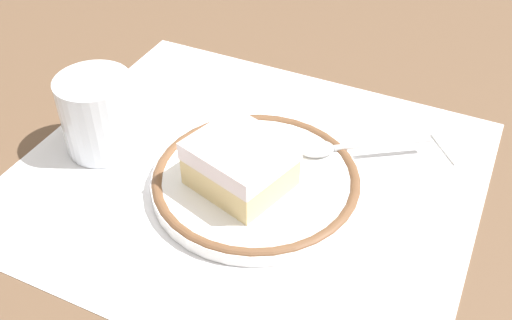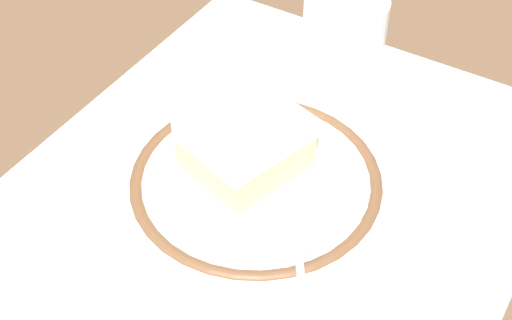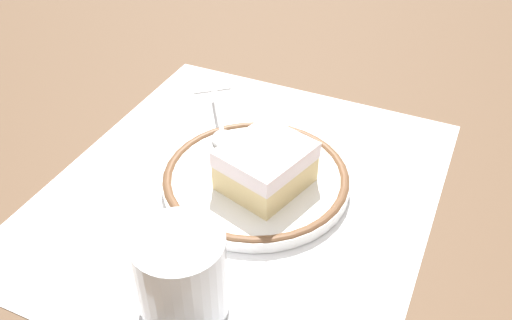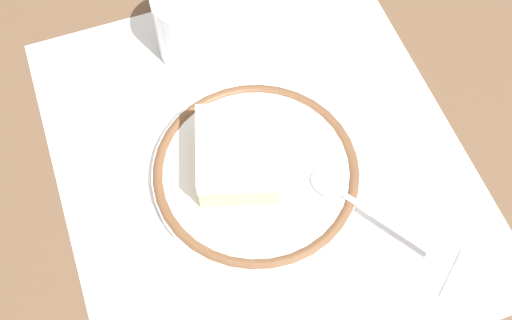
# 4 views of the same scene
# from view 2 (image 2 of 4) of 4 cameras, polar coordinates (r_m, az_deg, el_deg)

# --- Properties ---
(ground_plane) EXTENTS (2.40, 2.40, 0.00)m
(ground_plane) POSITION_cam_2_polar(r_m,az_deg,el_deg) (0.58, 1.65, -1.85)
(ground_plane) COLOR brown
(placemat) EXTENTS (0.43, 0.38, 0.00)m
(placemat) POSITION_cam_2_polar(r_m,az_deg,el_deg) (0.58, 1.66, -1.80)
(placemat) COLOR white
(placemat) RESTS_ON ground_plane
(plate) EXTENTS (0.19, 0.19, 0.02)m
(plate) POSITION_cam_2_polar(r_m,az_deg,el_deg) (0.57, -0.00, -1.76)
(plate) COLOR white
(plate) RESTS_ON placemat
(cake_slice) EXTENTS (0.10, 0.09, 0.05)m
(cake_slice) POSITION_cam_2_polar(r_m,az_deg,el_deg) (0.56, -0.80, 1.32)
(cake_slice) COLOR beige
(cake_slice) RESTS_ON plate
(spoon) EXTENTS (0.12, 0.09, 0.01)m
(spoon) POSITION_cam_2_polar(r_m,az_deg,el_deg) (0.51, 3.37, -7.82)
(spoon) COLOR silver
(spoon) RESTS_ON plate
(cup) EXTENTS (0.07, 0.07, 0.08)m
(cup) POSITION_cam_2_polar(r_m,az_deg,el_deg) (0.67, 6.69, 8.91)
(cup) COLOR silver
(cup) RESTS_ON placemat
(napkin) EXTENTS (0.17, 0.18, 0.00)m
(napkin) POSITION_cam_2_polar(r_m,az_deg,el_deg) (0.64, 13.07, 2.32)
(napkin) COLOR white
(napkin) RESTS_ON placemat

